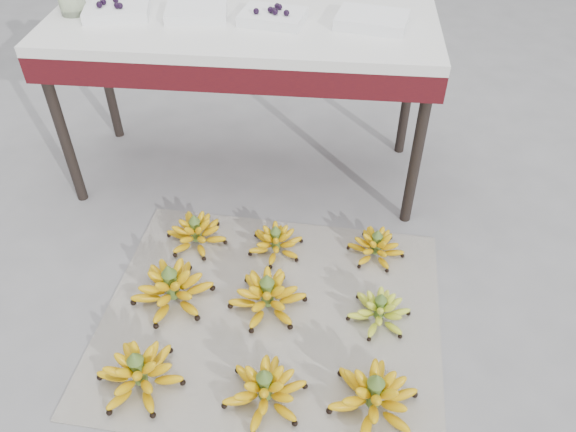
# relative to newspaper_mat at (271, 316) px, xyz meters

# --- Properties ---
(ground) EXTENTS (60.00, 60.00, 0.00)m
(ground) POSITION_rel_newspaper_mat_xyz_m (-0.09, -0.04, -0.00)
(ground) COLOR slate
(ground) RESTS_ON ground
(newspaper_mat) EXTENTS (1.31, 1.12, 0.01)m
(newspaper_mat) POSITION_rel_newspaper_mat_xyz_m (0.00, 0.00, 0.00)
(newspaper_mat) COLOR silver
(newspaper_mat) RESTS_ON ground
(bunch_front_left) EXTENTS (0.35, 0.35, 0.18)m
(bunch_front_left) POSITION_rel_newspaper_mat_xyz_m (-0.40, -0.33, 0.06)
(bunch_front_left) COLOR #E8B400
(bunch_front_left) RESTS_ON newspaper_mat
(bunch_front_center) EXTENTS (0.33, 0.33, 0.17)m
(bunch_front_center) POSITION_rel_newspaper_mat_xyz_m (0.02, -0.34, 0.06)
(bunch_front_center) COLOR #E8B400
(bunch_front_center) RESTS_ON newspaper_mat
(bunch_front_right) EXTENTS (0.35, 0.35, 0.18)m
(bunch_front_right) POSITION_rel_newspaper_mat_xyz_m (0.37, -0.34, 0.06)
(bunch_front_right) COLOR #E8B400
(bunch_front_right) RESTS_ON newspaper_mat
(bunch_mid_left) EXTENTS (0.31, 0.31, 0.19)m
(bunch_mid_left) POSITION_rel_newspaper_mat_xyz_m (-0.38, 0.04, 0.07)
(bunch_mid_left) COLOR #E8B400
(bunch_mid_left) RESTS_ON newspaper_mat
(bunch_mid_center) EXTENTS (0.33, 0.33, 0.18)m
(bunch_mid_center) POSITION_rel_newspaper_mat_xyz_m (-0.02, 0.04, 0.06)
(bunch_mid_center) COLOR #E8B400
(bunch_mid_center) RESTS_ON newspaper_mat
(bunch_mid_right) EXTENTS (0.27, 0.27, 0.14)m
(bunch_mid_right) POSITION_rel_newspaper_mat_xyz_m (0.40, 0.02, 0.05)
(bunch_mid_right) COLOR #80A424
(bunch_mid_right) RESTS_ON newspaper_mat
(bunch_back_left) EXTENTS (0.30, 0.30, 0.16)m
(bunch_back_left) POSITION_rel_newspaper_mat_xyz_m (-0.36, 0.36, 0.06)
(bunch_back_left) COLOR #E8B400
(bunch_back_left) RESTS_ON newspaper_mat
(bunch_back_center) EXTENTS (0.28, 0.28, 0.14)m
(bunch_back_center) POSITION_rel_newspaper_mat_xyz_m (-0.02, 0.35, 0.05)
(bunch_back_center) COLOR #E8B400
(bunch_back_center) RESTS_ON newspaper_mat
(bunch_back_right) EXTENTS (0.27, 0.27, 0.14)m
(bunch_back_right) POSITION_rel_newspaper_mat_xyz_m (0.39, 0.36, 0.05)
(bunch_back_right) COLOR #E8B400
(bunch_back_right) RESTS_ON newspaper_mat
(vendor_table) EXTENTS (1.60, 0.64, 0.77)m
(vendor_table) POSITION_rel_newspaper_mat_xyz_m (-0.22, 0.88, 0.68)
(vendor_table) COLOR black
(vendor_table) RESTS_ON ground
(tray_far_left) EXTENTS (0.29, 0.23, 0.07)m
(tray_far_left) POSITION_rel_newspaper_mat_xyz_m (-0.73, 0.88, 0.79)
(tray_far_left) COLOR silver
(tray_far_left) RESTS_ON vendor_table
(tray_left) EXTENTS (0.27, 0.21, 0.04)m
(tray_left) POSITION_rel_newspaper_mat_xyz_m (-0.40, 0.90, 0.79)
(tray_left) COLOR silver
(tray_left) RESTS_ON vendor_table
(tray_right) EXTENTS (0.28, 0.22, 0.06)m
(tray_right) POSITION_rel_newspaper_mat_xyz_m (-0.08, 0.88, 0.79)
(tray_right) COLOR silver
(tray_right) RESTS_ON vendor_table
(tray_far_right) EXTENTS (0.31, 0.25, 0.04)m
(tray_far_right) POSITION_rel_newspaper_mat_xyz_m (0.31, 0.89, 0.79)
(tray_far_right) COLOR silver
(tray_far_right) RESTS_ON vendor_table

